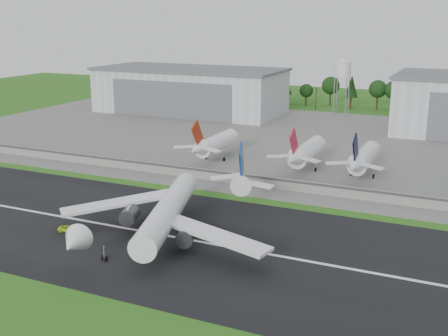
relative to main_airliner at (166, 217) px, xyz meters
The scene contains 14 objects.
ground 11.47m from the main_airliner, 67.46° to the right, with size 600.00×600.00×0.00m, color #225B15.
runway 6.28m from the main_airliner, ahead, with size 320.00×60.00×0.10m, color black.
runway_centerline 6.24m from the main_airliner, ahead, with size 220.00×1.00×0.02m, color white.
apron 110.59m from the main_airliner, 87.94° to the left, with size 320.00×150.00×0.10m, color slate.
blast_fence 45.68m from the main_airliner, 84.99° to the left, with size 240.00×0.61×3.50m.
hangar_west 173.07m from the main_airliner, 116.08° to the left, with size 97.00×44.00×23.20m.
water_tower 176.52m from the main_airliner, 90.33° to the left, with size 8.40×8.40×29.40m.
utility_poles 190.52m from the main_airliner, 88.80° to the left, with size 230.00×3.00×12.00m, color black, non-canonical shape.
treeline 205.51m from the main_airliner, 88.89° to the left, with size 320.00×16.00×22.00m, color black, non-canonical shape.
main_airliner is the anchor object (origin of this frame).
ground_vehicle 24.08m from the main_airliner, 163.48° to the right, with size 2.24×4.87×1.35m, color #BDE61B.
parked_jet_red_a 70.00m from the main_airliner, 106.84° to the left, with size 7.36×31.29×16.74m.
parked_jet_red_b 68.18m from the main_airliner, 79.43° to the left, with size 7.36×31.29×16.90m.
parked_jet_navy 73.85m from the main_airliner, 65.13° to the left, with size 7.36×31.29×16.79m.
Camera 1 is at (57.97, -94.53, 49.22)m, focal length 45.00 mm.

